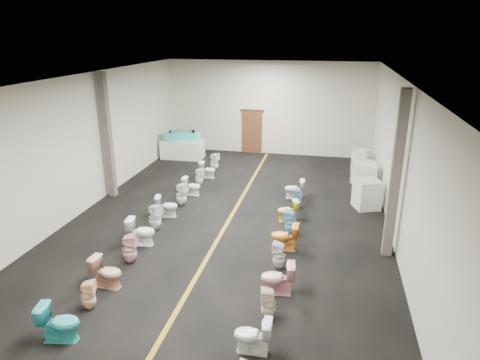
% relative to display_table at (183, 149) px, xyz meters
% --- Properties ---
extents(floor, '(16.00, 16.00, 0.00)m').
position_rel_display_table_xyz_m(floor, '(3.86, -6.26, -0.44)').
color(floor, black).
rests_on(floor, ground).
extents(ceiling, '(16.00, 16.00, 0.00)m').
position_rel_display_table_xyz_m(ceiling, '(3.86, -6.26, 4.06)').
color(ceiling, black).
rests_on(ceiling, ground).
extents(wall_back, '(10.00, 0.00, 10.00)m').
position_rel_display_table_xyz_m(wall_back, '(3.86, 1.74, 1.81)').
color(wall_back, beige).
rests_on(wall_back, ground).
extents(wall_front, '(10.00, 0.00, 10.00)m').
position_rel_display_table_xyz_m(wall_front, '(3.86, -14.26, 1.81)').
color(wall_front, beige).
rests_on(wall_front, ground).
extents(wall_left, '(0.00, 16.00, 16.00)m').
position_rel_display_table_xyz_m(wall_left, '(-1.14, -6.26, 1.81)').
color(wall_left, beige).
rests_on(wall_left, ground).
extents(wall_right, '(0.00, 16.00, 16.00)m').
position_rel_display_table_xyz_m(wall_right, '(8.86, -6.26, 1.81)').
color(wall_right, beige).
rests_on(wall_right, ground).
extents(aisle_stripe, '(0.12, 15.60, 0.01)m').
position_rel_display_table_xyz_m(aisle_stripe, '(3.86, -6.26, -0.43)').
color(aisle_stripe, olive).
rests_on(aisle_stripe, floor).
extents(back_door, '(1.00, 0.10, 2.10)m').
position_rel_display_table_xyz_m(back_door, '(3.06, 1.68, 0.61)').
color(back_door, '#562D19').
rests_on(back_door, floor).
extents(door_frame, '(1.15, 0.08, 0.10)m').
position_rel_display_table_xyz_m(door_frame, '(3.06, 1.69, 1.68)').
color(door_frame, '#331C11').
rests_on(door_frame, back_door).
extents(column_left, '(0.25, 0.25, 4.50)m').
position_rel_display_table_xyz_m(column_left, '(-0.89, -5.26, 1.81)').
color(column_left, '#59544C').
rests_on(column_left, floor).
extents(column_right, '(0.25, 0.25, 4.50)m').
position_rel_display_table_xyz_m(column_right, '(8.61, -7.76, 1.81)').
color(column_right, '#59544C').
rests_on(column_right, floor).
extents(display_table, '(1.97, 1.00, 0.87)m').
position_rel_display_table_xyz_m(display_table, '(0.00, 0.00, 0.00)').
color(display_table, white).
rests_on(display_table, floor).
extents(bathtub, '(1.82, 0.96, 0.55)m').
position_rel_display_table_xyz_m(bathtub, '(-0.00, 0.00, 0.63)').
color(bathtub, '#47CCB8').
rests_on(bathtub, display_table).
extents(appliance_crate_a, '(1.01, 1.01, 1.01)m').
position_rel_display_table_xyz_m(appliance_crate_a, '(8.26, -4.52, 0.07)').
color(appliance_crate_a, beige).
rests_on(appliance_crate_a, floor).
extents(appliance_crate_b, '(0.82, 0.82, 1.12)m').
position_rel_display_table_xyz_m(appliance_crate_b, '(8.26, -2.96, 0.12)').
color(appliance_crate_b, silver).
rests_on(appliance_crate_b, floor).
extents(appliance_crate_c, '(0.95, 0.95, 0.87)m').
position_rel_display_table_xyz_m(appliance_crate_c, '(8.26, -1.77, -0.00)').
color(appliance_crate_c, beige).
rests_on(appliance_crate_c, floor).
extents(appliance_crate_d, '(0.82, 0.82, 0.91)m').
position_rel_display_table_xyz_m(appliance_crate_d, '(8.26, -0.06, 0.02)').
color(appliance_crate_d, white).
rests_on(appliance_crate_d, floor).
extents(toilet_left_0, '(0.86, 0.58, 0.80)m').
position_rel_display_table_xyz_m(toilet_left_0, '(1.95, -12.75, -0.03)').
color(toilet_left_0, teal).
rests_on(toilet_left_0, floor).
extents(toilet_left_1, '(0.39, 0.39, 0.70)m').
position_rel_display_table_xyz_m(toilet_left_1, '(1.96, -11.73, -0.09)').
color(toilet_left_1, '#FECBA1').
rests_on(toilet_left_1, floor).
extents(toilet_left_2, '(0.78, 0.48, 0.77)m').
position_rel_display_table_xyz_m(toilet_left_2, '(1.92, -10.84, -0.05)').
color(toilet_left_2, tan).
rests_on(toilet_left_2, floor).
extents(toilet_left_3, '(0.45, 0.44, 0.83)m').
position_rel_display_table_xyz_m(toilet_left_3, '(1.95, -9.70, -0.02)').
color(toilet_left_3, '#E3A2A9').
rests_on(toilet_left_3, floor).
extents(toilet_left_4, '(0.83, 0.53, 0.80)m').
position_rel_display_table_xyz_m(toilet_left_4, '(1.81, -8.67, -0.03)').
color(toilet_left_4, white).
rests_on(toilet_left_4, floor).
extents(toilet_left_5, '(0.51, 0.51, 0.85)m').
position_rel_display_table_xyz_m(toilet_left_5, '(1.82, -7.69, -0.01)').
color(toilet_left_5, white).
rests_on(toilet_left_5, floor).
extents(toilet_left_6, '(0.79, 0.56, 0.73)m').
position_rel_display_table_xyz_m(toilet_left_6, '(1.80, -6.68, -0.07)').
color(toilet_left_6, silver).
rests_on(toilet_left_6, floor).
extents(toilet_left_7, '(0.45, 0.44, 0.84)m').
position_rel_display_table_xyz_m(toilet_left_7, '(1.95, -5.67, -0.02)').
color(toilet_left_7, white).
rests_on(toilet_left_7, floor).
extents(toilet_left_8, '(0.68, 0.39, 0.69)m').
position_rel_display_table_xyz_m(toilet_left_8, '(1.98, -4.62, -0.09)').
color(toilet_left_8, white).
rests_on(toilet_left_8, floor).
extents(toilet_left_9, '(0.35, 0.34, 0.70)m').
position_rel_display_table_xyz_m(toilet_left_9, '(1.92, -3.52, -0.09)').
color(toilet_left_9, white).
rests_on(toilet_left_9, floor).
extents(toilet_left_10, '(0.68, 0.41, 0.68)m').
position_rel_display_table_xyz_m(toilet_left_10, '(2.00, -2.58, -0.10)').
color(toilet_left_10, white).
rests_on(toilet_left_10, floor).
extents(toilet_left_11, '(0.46, 0.46, 0.80)m').
position_rel_display_table_xyz_m(toilet_left_11, '(2.02, -1.61, -0.04)').
color(toilet_left_11, white).
rests_on(toilet_left_11, floor).
extents(toilet_right_1, '(0.73, 0.43, 0.74)m').
position_rel_display_table_xyz_m(toilet_right_1, '(5.72, -12.29, -0.07)').
color(toilet_right_1, white).
rests_on(toilet_right_1, floor).
extents(toilet_right_2, '(0.38, 0.37, 0.71)m').
position_rel_display_table_xyz_m(toilet_right_2, '(5.85, -11.20, -0.08)').
color(toilet_right_2, beige).
rests_on(toilet_right_2, floor).
extents(toilet_right_3, '(0.83, 0.53, 0.80)m').
position_rel_display_table_xyz_m(toilet_right_3, '(5.92, -10.27, -0.04)').
color(toilet_right_3, '#F0A7AE').
rests_on(toilet_right_3, floor).
extents(toilet_right_4, '(0.36, 0.36, 0.74)m').
position_rel_display_table_xyz_m(toilet_right_4, '(5.82, -9.15, -0.07)').
color(toilet_right_4, silver).
rests_on(toilet_right_4, floor).
extents(toilet_right_5, '(0.78, 0.45, 0.79)m').
position_rel_display_table_xyz_m(toilet_right_5, '(5.84, -8.11, -0.04)').
color(toilet_right_5, orange).
rests_on(toilet_right_5, floor).
extents(toilet_right_6, '(0.40, 0.40, 0.75)m').
position_rel_display_table_xyz_m(toilet_right_6, '(5.90, -7.09, -0.06)').
color(toilet_right_6, '#6CC1E7').
rests_on(toilet_right_6, floor).
extents(toilet_right_7, '(0.78, 0.64, 0.70)m').
position_rel_display_table_xyz_m(toilet_right_7, '(5.72, -6.16, -0.09)').
color(toilet_right_7, '#E9DD49').
rests_on(toilet_right_7, floor).
extents(toilet_right_8, '(0.35, 0.34, 0.70)m').
position_rel_display_table_xyz_m(toilet_right_8, '(5.93, -5.04, -0.09)').
color(toilet_right_8, '#7AAEDA').
rests_on(toilet_right_8, floor).
extents(toilet_right_9, '(0.75, 0.47, 0.73)m').
position_rel_display_table_xyz_m(toilet_right_9, '(5.75, -4.16, -0.07)').
color(toilet_right_9, white).
rests_on(toilet_right_9, floor).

